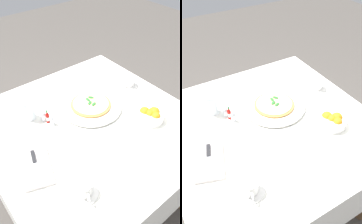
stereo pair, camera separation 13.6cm
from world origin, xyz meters
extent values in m
plane|color=#4C4742|center=(0.00, 0.00, 0.00)|extent=(8.00, 8.00, 0.00)
cube|color=white|center=(0.00, 0.00, 0.74)|extent=(1.10, 1.10, 0.02)
cube|color=white|center=(0.00, -0.55, 0.59)|extent=(1.10, 0.01, 0.28)
cube|color=white|center=(0.00, 0.55, 0.59)|extent=(1.10, 0.01, 0.28)
cube|color=white|center=(-0.55, 0.00, 0.59)|extent=(0.01, 1.10, 0.28)
cube|color=white|center=(0.55, 0.00, 0.59)|extent=(0.01, 1.10, 0.28)
cylinder|color=brown|center=(-0.46, 0.46, 0.37)|extent=(0.06, 0.06, 0.73)
cylinder|color=white|center=(-0.10, 0.09, 0.76)|extent=(0.22, 0.22, 0.01)
cylinder|color=white|center=(-0.10, 0.09, 0.77)|extent=(0.36, 0.36, 0.01)
cylinder|color=#C68E47|center=(-0.10, 0.09, 0.78)|extent=(0.23, 0.23, 0.01)
cylinder|color=#F4DB8E|center=(-0.10, 0.09, 0.78)|extent=(0.21, 0.21, 0.00)
ellipsoid|color=#2D7533|center=(-0.14, 0.12, 0.79)|extent=(0.04, 0.04, 0.01)
ellipsoid|color=#2D7533|center=(-0.08, 0.09, 0.79)|extent=(0.03, 0.04, 0.01)
ellipsoid|color=#2D7533|center=(-0.10, 0.08, 0.79)|extent=(0.03, 0.04, 0.01)
ellipsoid|color=#2D7533|center=(-0.13, 0.09, 0.79)|extent=(0.04, 0.02, 0.01)
torus|color=white|center=(0.30, 0.36, 0.79)|extent=(0.03, 0.03, 0.03)
cylinder|color=white|center=(0.32, -0.28, 0.76)|extent=(0.13, 0.13, 0.01)
cylinder|color=white|center=(0.32, -0.28, 0.79)|extent=(0.08, 0.08, 0.06)
torus|color=white|center=(0.36, -0.29, 0.79)|extent=(0.04, 0.01, 0.03)
cylinder|color=black|center=(0.32, -0.28, 0.82)|extent=(0.07, 0.07, 0.00)
cylinder|color=white|center=(-0.12, 0.42, 0.76)|extent=(0.13, 0.13, 0.01)
cylinder|color=white|center=(-0.12, 0.42, 0.79)|extent=(0.08, 0.08, 0.06)
torus|color=white|center=(-0.11, 0.37, 0.79)|extent=(0.01, 0.04, 0.03)
cylinder|color=black|center=(-0.12, 0.42, 0.81)|extent=(0.07, 0.07, 0.00)
cylinder|color=white|center=(-0.23, -0.23, 0.81)|extent=(0.06, 0.06, 0.12)
cylinder|color=silver|center=(-0.23, -0.23, 0.79)|extent=(0.06, 0.06, 0.08)
cube|color=white|center=(0.09, -0.37, 0.76)|extent=(0.25, 0.20, 0.02)
cube|color=silver|center=(0.13, -0.39, 0.78)|extent=(0.12, 0.06, 0.01)
cube|color=black|center=(0.04, -0.36, 0.78)|extent=(0.08, 0.04, 0.01)
cylinder|color=white|center=(0.18, 0.28, 0.78)|extent=(0.15, 0.15, 0.04)
sphere|color=orange|center=(0.22, 0.29, 0.79)|extent=(0.05, 0.05, 0.05)
sphere|color=orange|center=(0.19, 0.31, 0.79)|extent=(0.06, 0.06, 0.06)
sphere|color=orange|center=(0.15, 0.27, 0.79)|extent=(0.06, 0.06, 0.06)
sphere|color=orange|center=(0.18, 0.28, 0.79)|extent=(0.05, 0.05, 0.05)
cylinder|color=#B7140F|center=(-0.14, -0.17, 0.78)|extent=(0.02, 0.02, 0.05)
cylinder|color=white|center=(-0.14, -0.17, 0.78)|extent=(0.02, 0.02, 0.02)
cone|color=#B7140F|center=(-0.14, -0.17, 0.82)|extent=(0.02, 0.02, 0.02)
cylinder|color=#1E722D|center=(-0.14, -0.17, 0.83)|extent=(0.01, 0.01, 0.01)
cylinder|color=white|center=(-0.11, -0.16, 0.77)|extent=(0.03, 0.03, 0.04)
cylinder|color=white|center=(-0.11, -0.16, 0.77)|extent=(0.02, 0.02, 0.03)
sphere|color=silver|center=(-0.11, -0.16, 0.80)|extent=(0.02, 0.02, 0.02)
cylinder|color=white|center=(-0.17, -0.18, 0.77)|extent=(0.03, 0.03, 0.04)
cylinder|color=#38332D|center=(-0.17, -0.18, 0.77)|extent=(0.02, 0.02, 0.03)
sphere|color=silver|center=(-0.17, -0.18, 0.80)|extent=(0.02, 0.02, 0.02)
cube|color=white|center=(0.21, 0.13, 0.78)|extent=(0.08, 0.04, 0.06)
camera|label=1|loc=(0.76, -0.59, 1.66)|focal=38.74mm
camera|label=2|loc=(0.83, -0.48, 1.66)|focal=38.74mm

